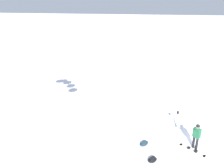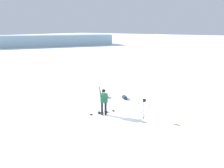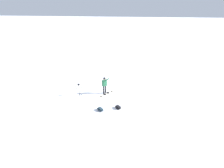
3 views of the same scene
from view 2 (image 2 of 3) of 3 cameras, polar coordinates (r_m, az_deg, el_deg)
ground_plane at (r=11.53m, az=0.48°, el=-9.25°), size 300.00×300.00×0.00m
snowboarder at (r=11.02m, az=-2.61°, el=-4.80°), size 0.47×0.76×1.69m
snowboard at (r=11.64m, az=-2.96°, el=-8.88°), size 1.59×1.13×0.10m
gear_bag_large at (r=14.08m, az=-2.05°, el=-3.68°), size 0.67×0.69×0.25m
camera_tripod at (r=10.75m, az=10.00°, el=-6.39°), size 0.70×0.64×1.22m
gear_bag_small at (r=13.81m, az=3.91°, el=-4.16°), size 0.68×0.75×0.24m
distant_ridge at (r=59.09m, az=-17.95°, el=12.81°), size 33.80×26.17×3.22m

